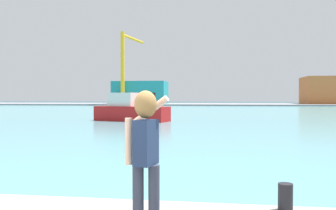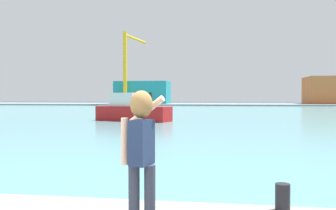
% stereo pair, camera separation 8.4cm
% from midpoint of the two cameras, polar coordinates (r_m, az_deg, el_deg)
% --- Properties ---
extents(ground_plane, '(220.00, 220.00, 0.00)m').
position_cam_midpoint_polar(ground_plane, '(53.72, 6.30, -1.03)').
color(ground_plane, '#334751').
extents(harbor_water, '(140.00, 100.00, 0.02)m').
position_cam_midpoint_polar(harbor_water, '(55.72, 6.37, -0.93)').
color(harbor_water, '#599EA8').
rests_on(harbor_water, ground_plane).
extents(far_shore_dock, '(140.00, 20.00, 0.36)m').
position_cam_midpoint_polar(far_shore_dock, '(95.69, 7.13, 0.10)').
color(far_shore_dock, gray).
rests_on(far_shore_dock, ground_plane).
extents(person_photographer, '(0.54, 0.57, 1.74)m').
position_cam_midpoint_polar(person_photographer, '(4.49, -4.14, -6.34)').
color(person_photographer, '#2D3342').
rests_on(person_photographer, quay_promenade).
extents(harbor_bollard, '(0.21, 0.21, 0.39)m').
position_cam_midpoint_polar(harbor_bollard, '(5.70, 17.66, -13.67)').
color(harbor_bollard, black).
rests_on(harbor_bollard, quay_promenade).
extents(boat_moored, '(7.16, 3.90, 2.53)m').
position_cam_midpoint_polar(boat_moored, '(32.47, -6.12, -0.92)').
color(boat_moored, '#B21919').
rests_on(boat_moored, harbor_water).
extents(warehouse_left, '(14.03, 8.66, 5.93)m').
position_cam_midpoint_polar(warehouse_left, '(97.62, -4.40, 1.98)').
color(warehouse_left, teal).
rests_on(warehouse_left, far_shore_dock).
extents(warehouse_right, '(10.63, 10.83, 6.94)m').
position_cam_midpoint_polar(warehouse_right, '(101.06, 23.53, 2.14)').
color(warehouse_right, '#B26633').
rests_on(warehouse_right, far_shore_dock).
extents(port_crane, '(3.03, 14.22, 18.43)m').
position_cam_midpoint_polar(port_crane, '(95.15, -6.75, 7.13)').
color(port_crane, yellow).
rests_on(port_crane, far_shore_dock).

